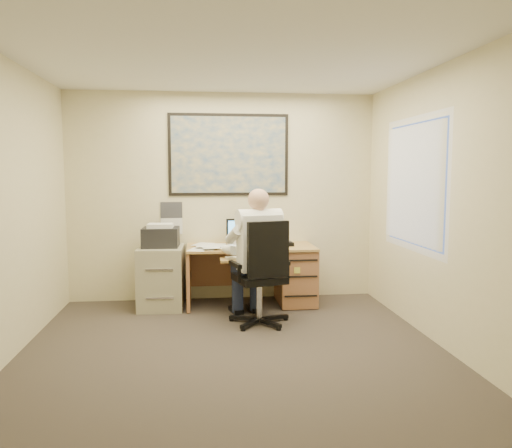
{
  "coord_description": "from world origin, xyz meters",
  "views": [
    {
      "loc": [
        -0.3,
        -4.3,
        1.68
      ],
      "look_at": [
        0.33,
        1.3,
        1.09
      ],
      "focal_mm": 35.0,
      "sensor_mm": 36.0,
      "label": 1
    }
  ],
  "objects": [
    {
      "name": "room_shell",
      "position": [
        0.0,
        0.0,
        1.35
      ],
      "size": [
        4.0,
        4.5,
        2.7
      ],
      "color": "#38312B",
      "rests_on": "ground"
    },
    {
      "name": "desk",
      "position": [
        0.65,
        1.9,
        0.44
      ],
      "size": [
        1.6,
        0.97,
        1.08
      ],
      "color": "tan",
      "rests_on": "ground"
    },
    {
      "name": "world_map",
      "position": [
        0.08,
        2.23,
        1.9
      ],
      "size": [
        1.56,
        0.03,
        1.06
      ],
      "primitive_type": "cube",
      "color": "#1E4C93",
      "rests_on": "room_shell"
    },
    {
      "name": "wall_calendar",
      "position": [
        -0.67,
        2.24,
        1.08
      ],
      "size": [
        0.28,
        0.01,
        0.42
      ],
      "primitive_type": "cube",
      "color": "white",
      "rests_on": "room_shell"
    },
    {
      "name": "window_blinds",
      "position": [
        1.97,
        0.8,
        1.55
      ],
      "size": [
        0.06,
        1.4,
        1.3
      ],
      "primitive_type": null,
      "color": "#EDE8CC",
      "rests_on": "room_shell"
    },
    {
      "name": "filing_cabinet",
      "position": [
        -0.78,
        1.87,
        0.45
      ],
      "size": [
        0.57,
        0.67,
        1.05
      ],
      "rotation": [
        0.0,
        0.0,
        -0.04
      ],
      "color": "#A5A185",
      "rests_on": "ground"
    },
    {
      "name": "office_chair",
      "position": [
        0.33,
        1.02,
        0.34
      ],
      "size": [
        0.85,
        0.85,
        1.17
      ],
      "rotation": [
        0.0,
        0.0,
        0.26
      ],
      "color": "black",
      "rests_on": "ground"
    },
    {
      "name": "person",
      "position": [
        0.34,
        1.11,
        0.75
      ],
      "size": [
        0.82,
        1.02,
        1.5
      ],
      "primitive_type": null,
      "rotation": [
        0.0,
        0.0,
        0.24
      ],
      "color": "white",
      "rests_on": "office_chair"
    }
  ]
}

